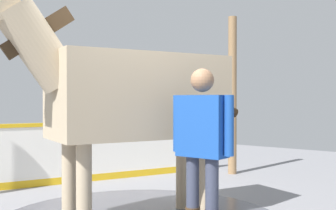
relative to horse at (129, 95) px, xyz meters
name	(u,v)px	position (x,y,z in m)	size (l,w,h in m)	color
barrier_wall	(72,155)	(-1.09, -2.34, -1.00)	(5.24, 2.20, 1.03)	white
roof_post_far	(232,95)	(-3.54, -0.64, 0.02)	(0.16, 0.16, 2.98)	olive
horse	(129,95)	(0.00, 0.00, 0.00)	(3.20, 1.67, 2.60)	tan
handler	(202,142)	(0.05, 1.03, -0.47)	(0.23, 0.69, 1.72)	#47331E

